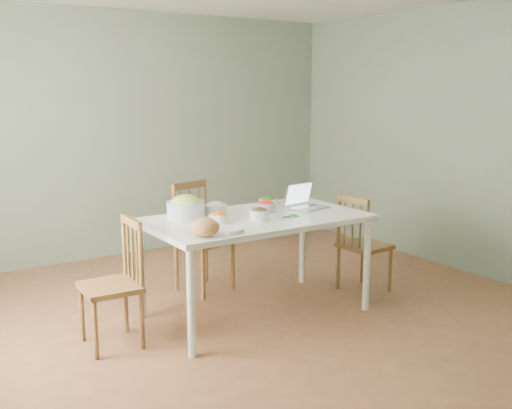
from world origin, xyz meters
TOP-DOWN VIEW (x-y plane):
  - floor at (0.00, 0.00)m, footprint 5.00×5.00m
  - wall_back at (0.00, 2.50)m, footprint 5.00×0.00m
  - wall_right at (2.50, 0.00)m, footprint 0.00×5.00m
  - dining_table at (0.03, 0.12)m, footprint 1.78×1.00m
  - chair_far at (-0.03, 0.88)m, footprint 0.54×0.53m
  - chair_left at (-1.19, 0.18)m, footprint 0.42×0.44m
  - chair_right at (1.20, 0.05)m, footprint 0.41×0.43m
  - bread_boule at (-0.63, -0.24)m, footprint 0.23×0.23m
  - butter_stick at (-0.41, -0.32)m, footprint 0.12×0.07m
  - bowl_squash at (-0.46, 0.40)m, footprint 0.37×0.37m
  - bowl_carrot at (-0.32, 0.10)m, footprint 0.19×0.19m
  - bowl_onion at (-0.19, 0.39)m, footprint 0.22×0.22m
  - bowl_mushroom at (-0.02, -0.02)m, footprint 0.19×0.19m
  - bowl_redpep at (0.20, 0.21)m, footprint 0.18×0.18m
  - bowl_broccoli at (0.34, 0.39)m, footprint 0.19×0.19m
  - flatbread at (0.45, 0.51)m, footprint 0.23×0.23m
  - basil_bunch at (0.26, -0.04)m, footprint 0.18×0.18m
  - laptop at (0.59, 0.11)m, footprint 0.36×0.32m

SIDE VIEW (x-z plane):
  - floor at x=0.00m, z-range 0.00..0.00m
  - dining_table at x=0.03m, z-range 0.00..0.84m
  - chair_right at x=1.20m, z-range 0.00..0.91m
  - chair_left at x=-1.19m, z-range 0.00..0.94m
  - chair_far at x=-0.03m, z-range 0.00..1.01m
  - flatbread at x=0.45m, z-range 0.84..0.85m
  - basil_bunch at x=0.26m, z-range 0.84..0.86m
  - butter_stick at x=-0.41m, z-range 0.84..0.87m
  - bowl_carrot at x=-0.32m, z-range 0.84..0.92m
  - bowl_broccoli at x=0.34m, z-range 0.84..0.93m
  - bowl_redpep at x=0.20m, z-range 0.84..0.93m
  - bowl_onion at x=-0.19m, z-range 0.84..0.94m
  - bowl_mushroom at x=-0.02m, z-range 0.84..0.94m
  - bread_boule at x=-0.63m, z-range 0.84..0.97m
  - bowl_squash at x=-0.46m, z-range 0.84..1.01m
  - laptop at x=0.59m, z-range 0.84..1.05m
  - wall_back at x=0.00m, z-range 0.00..2.70m
  - wall_right at x=2.50m, z-range 0.00..2.70m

